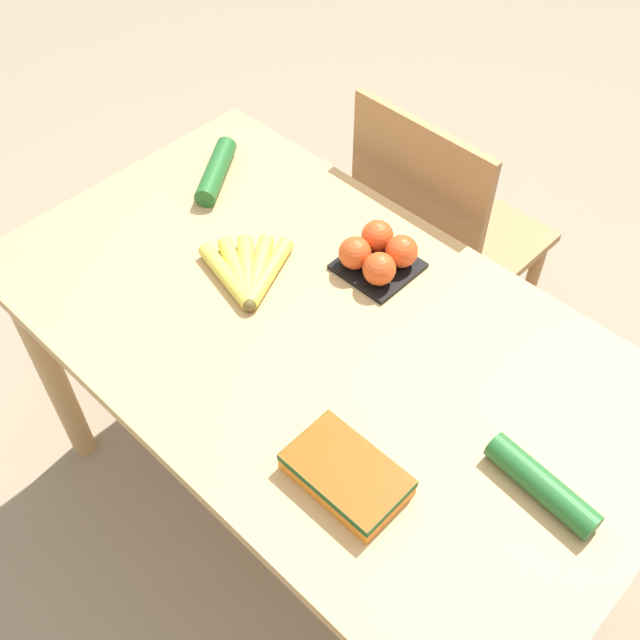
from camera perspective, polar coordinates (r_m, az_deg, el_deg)
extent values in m
plane|color=gray|center=(2.05, 0.00, -14.24)|extent=(12.00, 12.00, 0.00)
cube|color=tan|center=(1.44, 0.00, -1.17)|extent=(1.34, 0.77, 0.03)
cylinder|color=tan|center=(1.96, -19.79, -3.72)|extent=(0.06, 0.06, 0.71)
cylinder|color=tan|center=(2.17, -5.73, 5.96)|extent=(0.06, 0.06, 0.71)
cylinder|color=tan|center=(1.78, 22.59, -13.57)|extent=(0.06, 0.06, 0.71)
cube|color=#A87547|center=(2.05, 10.06, 6.33)|extent=(0.43, 0.41, 0.03)
cube|color=#A87547|center=(1.78, 7.27, 8.84)|extent=(0.39, 0.03, 0.43)
cylinder|color=#A87547|center=(2.27, 15.45, 1.71)|extent=(0.04, 0.04, 0.45)
cylinder|color=#A87547|center=(2.39, 8.44, 6.24)|extent=(0.04, 0.04, 0.45)
cylinder|color=#A87547|center=(2.06, 10.19, -3.20)|extent=(0.04, 0.04, 0.45)
cylinder|color=#A87547|center=(2.20, 2.85, 2.01)|extent=(0.04, 0.04, 0.45)
sphere|color=brown|center=(1.45, -5.39, 1.22)|extent=(0.03, 0.03, 0.03)
cylinder|color=#DBCC47|center=(1.51, -3.92, 3.64)|extent=(0.10, 0.18, 0.03)
cylinder|color=#DBCC47|center=(1.51, -4.71, 3.79)|extent=(0.13, 0.17, 0.03)
cylinder|color=#DBCC47|center=(1.52, -5.54, 3.79)|extent=(0.16, 0.14, 0.03)
cylinder|color=#DBCC47|center=(1.52, -6.36, 3.65)|extent=(0.18, 0.11, 0.03)
cylinder|color=#DBCC47|center=(1.51, -7.13, 3.38)|extent=(0.19, 0.07, 0.03)
cube|color=black|center=(1.54, 4.43, 4.11)|extent=(0.15, 0.15, 0.01)
sphere|color=#DB4C1E|center=(1.51, 2.67, 5.13)|extent=(0.07, 0.07, 0.07)
sphere|color=#DB4C1E|center=(1.48, 4.65, 3.82)|extent=(0.07, 0.07, 0.07)
sphere|color=#DB4C1E|center=(1.55, 4.39, 6.39)|extent=(0.07, 0.07, 0.07)
sphere|color=#DB4C1E|center=(1.52, 6.35, 5.15)|extent=(0.07, 0.07, 0.07)
cube|color=orange|center=(1.23, 2.02, -11.67)|extent=(0.19, 0.12, 0.04)
cube|color=#19471E|center=(1.21, 2.04, -11.36)|extent=(0.20, 0.12, 0.01)
cylinder|color=#236028|center=(1.26, 16.53, -11.95)|extent=(0.20, 0.07, 0.05)
cylinder|color=#236028|center=(1.75, -7.93, 11.17)|extent=(0.15, 0.19, 0.05)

